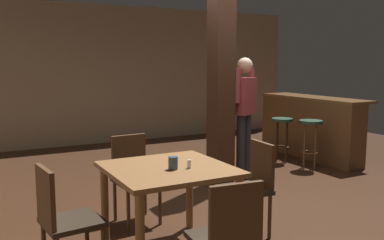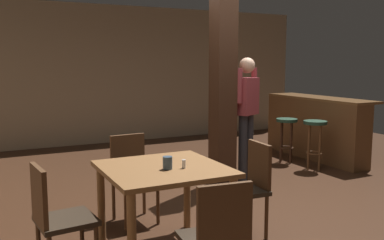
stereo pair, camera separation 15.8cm
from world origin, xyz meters
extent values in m
plane|color=#382114|center=(0.00, 0.00, 0.00)|extent=(10.80, 10.80, 0.00)
cube|color=gray|center=(0.00, 4.50, 1.40)|extent=(8.00, 0.10, 2.80)
cube|color=#382114|center=(0.01, 0.76, 1.40)|extent=(0.28, 0.28, 2.80)
cube|color=brown|center=(-1.51, -0.83, 0.76)|extent=(1.01, 1.01, 0.04)
cylinder|color=brown|center=(-1.07, -0.40, 0.37)|extent=(0.07, 0.07, 0.74)
cylinder|color=brown|center=(-1.94, -0.40, 0.37)|extent=(0.07, 0.07, 0.74)
cylinder|color=brown|center=(-1.07, -1.26, 0.37)|extent=(0.07, 0.07, 0.74)
cylinder|color=brown|center=(-1.94, -1.26, 0.37)|extent=(0.07, 0.07, 0.74)
cube|color=#2D2319|center=(-0.70, -0.81, 0.45)|extent=(0.45, 0.45, 0.04)
cube|color=#4C301C|center=(-0.51, -0.82, 0.68)|extent=(0.06, 0.38, 0.45)
cylinder|color=#4C301C|center=(-0.89, -0.97, 0.23)|extent=(0.04, 0.04, 0.43)
cylinder|color=#4C301C|center=(-0.86, -0.62, 0.23)|extent=(0.04, 0.04, 0.43)
cylinder|color=#4C301C|center=(-0.54, -1.00, 0.23)|extent=(0.04, 0.04, 0.43)
cylinder|color=#4C301C|center=(-0.51, -0.65, 0.23)|extent=(0.04, 0.04, 0.43)
cube|color=#2D2319|center=(-1.49, -0.02, 0.45)|extent=(0.45, 0.45, 0.04)
cube|color=#4C301C|center=(-1.50, 0.17, 0.68)|extent=(0.38, 0.06, 0.45)
cylinder|color=#4C301C|center=(-1.30, -0.18, 0.23)|extent=(0.04, 0.04, 0.43)
cylinder|color=#4C301C|center=(-1.65, -0.21, 0.23)|extent=(0.04, 0.04, 0.43)
cylinder|color=#4C301C|center=(-1.33, 0.16, 0.23)|extent=(0.04, 0.04, 0.43)
cylinder|color=#4C301C|center=(-1.68, 0.14, 0.23)|extent=(0.04, 0.04, 0.43)
cube|color=#2D2319|center=(-2.34, -0.86, 0.45)|extent=(0.46, 0.46, 0.04)
cube|color=#4C301C|center=(-2.53, -0.88, 0.68)|extent=(0.08, 0.38, 0.45)
cylinder|color=#4C301C|center=(-2.18, -0.67, 0.23)|extent=(0.04, 0.04, 0.43)
cube|color=#2D2319|center=(-1.50, -1.69, 0.45)|extent=(0.46, 0.46, 0.04)
cube|color=#4C301C|center=(-1.52, -1.88, 0.68)|extent=(0.38, 0.08, 0.45)
cylinder|color=#33475B|center=(-1.51, -0.93, 0.83)|extent=(0.08, 0.08, 0.11)
cylinder|color=silver|center=(-1.38, -0.96, 0.81)|extent=(0.03, 0.03, 0.07)
cube|color=maroon|center=(0.37, 0.72, 1.20)|extent=(0.39, 0.33, 0.50)
sphere|color=tan|center=(0.37, 0.72, 1.61)|extent=(0.28, 0.28, 0.21)
cylinder|color=#232328|center=(0.44, 0.75, 0.47)|extent=(0.16, 0.16, 0.95)
cylinder|color=#232328|center=(0.29, 0.68, 0.47)|extent=(0.16, 0.16, 0.95)
cylinder|color=maroon|center=(0.54, 0.80, 1.35)|extent=(0.11, 0.11, 0.46)
cylinder|color=maroon|center=(0.19, 0.64, 1.35)|extent=(0.11, 0.11, 0.46)
cube|color=brown|center=(2.37, 1.46, 1.04)|extent=(0.56, 2.15, 0.04)
cube|color=brown|center=(2.27, 1.46, 0.51)|extent=(0.36, 2.15, 1.02)
cylinder|color=#1E3828|center=(1.72, 0.85, 0.74)|extent=(0.36, 0.36, 0.05)
torus|color=brown|center=(1.72, 0.85, 0.26)|extent=(0.25, 0.25, 0.02)
cylinder|color=brown|center=(1.72, 0.97, 0.36)|extent=(0.03, 0.03, 0.71)
cylinder|color=brown|center=(1.72, 0.73, 0.36)|extent=(0.03, 0.03, 0.71)
cylinder|color=brown|center=(1.84, 0.85, 0.36)|extent=(0.03, 0.03, 0.71)
cylinder|color=brown|center=(1.61, 0.85, 0.36)|extent=(0.03, 0.03, 0.71)
cylinder|color=#1E3828|center=(1.64, 1.42, 0.71)|extent=(0.34, 0.34, 0.05)
torus|color=#382114|center=(1.64, 1.42, 0.25)|extent=(0.24, 0.24, 0.02)
cylinder|color=#382114|center=(1.64, 1.53, 0.34)|extent=(0.03, 0.03, 0.68)
cylinder|color=#382114|center=(1.64, 1.31, 0.34)|extent=(0.03, 0.03, 0.68)
cylinder|color=#382114|center=(1.75, 1.42, 0.34)|extent=(0.03, 0.03, 0.68)
cylinder|color=#382114|center=(1.52, 1.42, 0.34)|extent=(0.03, 0.03, 0.68)
camera|label=1|loc=(-3.02, -4.05, 1.67)|focal=40.00mm
camera|label=2|loc=(-2.88, -4.13, 1.67)|focal=40.00mm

